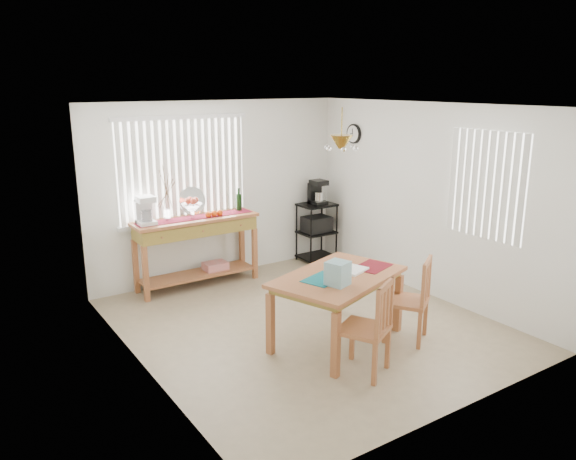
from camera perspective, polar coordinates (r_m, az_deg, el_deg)
ground at (r=6.91m, az=1.86°, el=-9.59°), size 4.00×4.50×0.01m
room_shell at (r=6.41m, az=1.93°, el=4.40°), size 4.20×4.70×2.70m
sideboard at (r=8.05m, az=-9.23°, el=-0.48°), size 1.78×0.50×1.00m
sideboard_items at (r=7.85m, az=-11.38°, el=2.10°), size 1.70×0.43×0.77m
wire_cart at (r=9.14m, az=2.92°, el=0.36°), size 0.56×0.45×0.95m
cart_items at (r=9.02m, az=2.93°, el=3.80°), size 0.22×0.27×0.39m
dining_table at (r=6.24m, az=5.10°, el=-5.37°), size 1.71×1.39×0.80m
table_items at (r=5.99m, az=5.43°, el=-4.33°), size 1.25×0.60×0.25m
chair_left at (r=5.70m, az=8.13°, el=-9.87°), size 0.62×0.62×0.99m
chair_right at (r=6.49m, az=12.35°, el=-6.98°), size 0.62×0.62×0.97m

